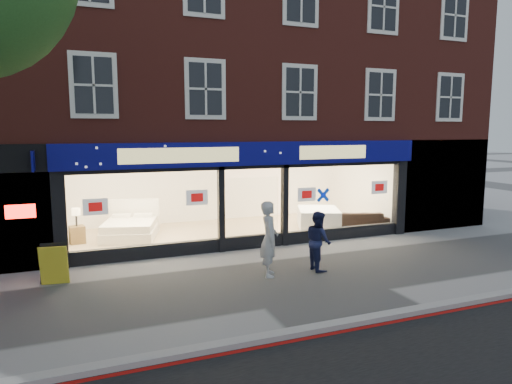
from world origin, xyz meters
TOP-DOWN VIEW (x-y plane):
  - ground at (0.00, 0.00)m, footprint 120.00×120.00m
  - kerb_line at (0.00, -3.10)m, footprint 60.00×0.10m
  - kerb_stone at (0.00, -2.90)m, footprint 60.00×0.25m
  - showroom_floor at (0.00, 5.25)m, footprint 11.00×4.50m
  - building at (-0.02, 6.93)m, footprint 19.00×8.26m
  - display_bed at (-3.45, 5.50)m, footprint 2.18×2.43m
  - bedside_table at (-5.10, 5.32)m, footprint 0.51×0.51m
  - mattress_stack at (3.10, 4.50)m, footprint 2.00×2.20m
  - sofa at (4.60, 4.04)m, footprint 2.11×1.41m
  - a_board at (-5.63, 1.68)m, footprint 0.69×0.49m
  - pedestrian_grey at (-0.63, 0.39)m, footprint 0.67×0.81m
  - pedestrian_blue at (0.76, 0.36)m, footprint 0.62×0.78m

SIDE VIEW (x-z plane):
  - ground at x=0.00m, z-range 0.00..0.00m
  - kerb_line at x=0.00m, z-range 0.00..0.01m
  - showroom_floor at x=0.00m, z-range 0.00..0.10m
  - kerb_stone at x=0.00m, z-range 0.00..0.12m
  - bedside_table at x=-5.10m, z-range 0.10..0.65m
  - sofa at x=4.60m, z-range 0.10..0.67m
  - display_bed at x=-3.45m, z-range -0.15..1.00m
  - mattress_stack at x=3.10m, z-range 0.10..0.81m
  - a_board at x=-5.63m, z-range 0.00..0.98m
  - pedestrian_blue at x=0.76m, z-range 0.00..1.57m
  - pedestrian_grey at x=-0.63m, z-range 0.00..1.90m
  - building at x=-0.02m, z-range 1.52..11.82m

